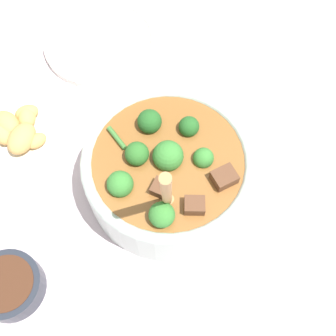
# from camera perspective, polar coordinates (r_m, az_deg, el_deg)

# --- Properties ---
(ground_plane) EXTENTS (4.00, 4.00, 0.00)m
(ground_plane) POSITION_cam_1_polar(r_m,az_deg,el_deg) (0.66, -0.00, -2.28)
(ground_plane) COLOR silver
(stew_bowl) EXTENTS (0.24, 0.24, 0.27)m
(stew_bowl) POSITION_cam_1_polar(r_m,az_deg,el_deg) (0.61, -0.03, -0.26)
(stew_bowl) COLOR #B2C6BC
(stew_bowl) RESTS_ON ground_plane
(condiment_bowl) EXTENTS (0.09, 0.09, 0.04)m
(condiment_bowl) POSITION_cam_1_polar(r_m,az_deg,el_deg) (0.63, -20.79, -14.66)
(condiment_bowl) COLOR #232833
(condiment_bowl) RESTS_ON ground_plane
(empty_plate) EXTENTS (0.21, 0.21, 0.02)m
(empty_plate) POSITION_cam_1_polar(r_m,az_deg,el_deg) (0.83, -9.07, 16.68)
(empty_plate) COLOR silver
(empty_plate) RESTS_ON ground_plane
(food_plate) EXTENTS (0.20, 0.20, 0.05)m
(food_plate) POSITION_cam_1_polar(r_m,az_deg,el_deg) (0.74, -20.04, 4.97)
(food_plate) COLOR silver
(food_plate) RESTS_ON ground_plane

